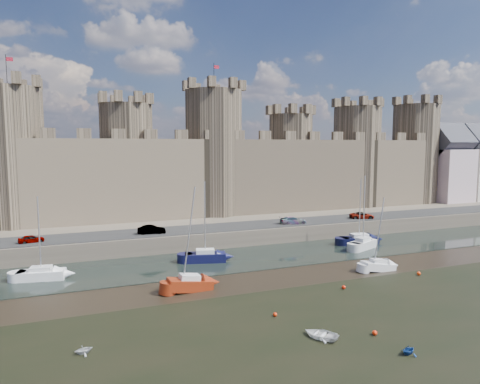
% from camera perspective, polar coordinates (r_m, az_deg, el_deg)
% --- Properties ---
extents(ground, '(160.00, 160.00, 0.00)m').
position_cam_1_polar(ground, '(39.83, 16.24, -16.73)').
color(ground, black).
rests_on(ground, ground).
extents(seaweed_patch, '(70.00, 34.00, 0.01)m').
position_cam_1_polar(seaweed_patch, '(35.70, 22.45, -19.74)').
color(seaweed_patch, black).
rests_on(seaweed_patch, ground).
extents(water_channel, '(160.00, 12.00, 0.08)m').
position_cam_1_polar(water_channel, '(59.58, 1.94, -8.70)').
color(water_channel, black).
rests_on(water_channel, ground).
extents(quay, '(160.00, 60.00, 2.50)m').
position_cam_1_polar(quay, '(92.86, -6.82, -2.58)').
color(quay, '#4C443A').
rests_on(quay, ground).
extents(road, '(160.00, 7.00, 0.10)m').
position_cam_1_polar(road, '(68.11, -1.37, -4.64)').
color(road, black).
rests_on(road, quay).
extents(castle, '(108.50, 11.00, 29.00)m').
position_cam_1_polar(castle, '(80.11, -5.22, 3.54)').
color(castle, '#42382B').
rests_on(castle, quay).
extents(car_0, '(3.38, 1.87, 1.09)m').
position_cam_1_polar(car_0, '(63.35, -26.07, -5.64)').
color(car_0, gray).
rests_on(car_0, quay).
extents(car_1, '(4.20, 1.98, 1.33)m').
position_cam_1_polar(car_1, '(63.79, -11.71, -4.95)').
color(car_1, gray).
rests_on(car_1, quay).
extents(car_2, '(4.62, 2.44, 1.28)m').
position_cam_1_polar(car_2, '(70.91, 7.10, -3.77)').
color(car_2, gray).
rests_on(car_2, quay).
extents(car_3, '(4.67, 3.22, 1.18)m').
position_cam_1_polar(car_3, '(78.43, 15.95, -3.04)').
color(car_3, gray).
rests_on(car_3, quay).
extents(sailboat_0, '(5.40, 2.85, 9.60)m').
position_cam_1_polar(sailboat_0, '(54.78, -24.98, -9.84)').
color(sailboat_0, white).
rests_on(sailboat_0, ground).
extents(sailboat_1, '(5.66, 3.30, 10.66)m').
position_cam_1_polar(sailboat_1, '(57.25, -4.66, -8.51)').
color(sailboat_1, black).
rests_on(sailboat_1, ground).
extents(sailboat_2, '(5.42, 3.74, 10.90)m').
position_cam_1_polar(sailboat_2, '(66.63, 16.08, -6.62)').
color(sailboat_2, silver).
rests_on(sailboat_2, ground).
extents(sailboat_3, '(6.04, 2.98, 10.17)m').
position_cam_1_polar(sailboat_3, '(69.68, 15.59, -6.10)').
color(sailboat_3, black).
rests_on(sailboat_3, ground).
extents(sailboat_4, '(4.87, 2.14, 11.14)m').
position_cam_1_polar(sailboat_4, '(46.72, -6.70, -11.99)').
color(sailboat_4, maroon).
rests_on(sailboat_4, ground).
extents(sailboat_5, '(4.29, 1.82, 9.10)m').
position_cam_1_polar(sailboat_5, '(56.12, 17.92, -9.27)').
color(sailboat_5, white).
rests_on(sailboat_5, ground).
extents(dinghy_1, '(1.64, 1.52, 0.72)m').
position_cam_1_polar(dinghy_1, '(35.80, 21.57, -19.00)').
color(dinghy_1, navy).
rests_on(dinghy_1, ground).
extents(dinghy_2, '(3.18, 3.50, 0.59)m').
position_cam_1_polar(dinghy_2, '(36.64, 10.71, -18.17)').
color(dinghy_2, white).
rests_on(dinghy_2, ground).
extents(dinghy_3, '(1.39, 1.22, 0.69)m').
position_cam_1_polar(dinghy_3, '(35.57, -20.16, -19.14)').
color(dinghy_3, silver).
rests_on(dinghy_3, ground).
extents(buoy_0, '(0.38, 0.38, 0.38)m').
position_cam_1_polar(buoy_0, '(40.22, 4.70, -15.96)').
color(buoy_0, red).
rests_on(buoy_0, ground).
extents(buoy_1, '(0.42, 0.42, 0.42)m').
position_cam_1_polar(buoy_1, '(48.32, 13.65, -12.24)').
color(buoy_1, red).
rests_on(buoy_1, ground).
extents(buoy_2, '(0.42, 0.42, 0.42)m').
position_cam_1_polar(buoy_2, '(38.16, 17.51, -17.48)').
color(buoy_2, '#FF2D0B').
rests_on(buoy_2, ground).
extents(buoy_3, '(0.47, 0.47, 0.47)m').
position_cam_1_polar(buoy_3, '(55.90, 22.73, -9.98)').
color(buoy_3, '#EC350A').
rests_on(buoy_3, ground).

